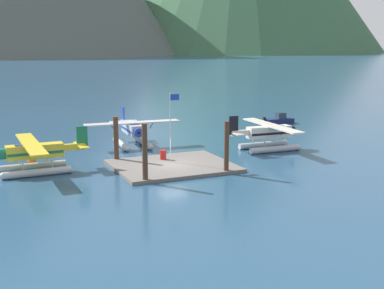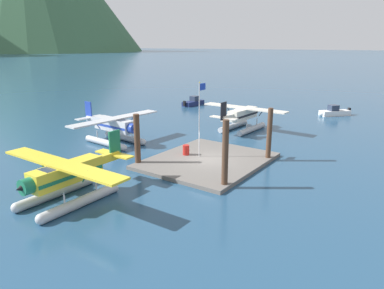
{
  "view_description": "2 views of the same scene",
  "coord_description": "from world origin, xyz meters",
  "px_view_note": "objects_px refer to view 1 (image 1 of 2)",
  "views": [
    {
      "loc": [
        -17.26,
        -42.73,
        11.35
      ],
      "look_at": [
        2.06,
        0.27,
        1.92
      ],
      "focal_mm": 48.66,
      "sensor_mm": 36.0,
      "label": 1
    },
    {
      "loc": [
        -24.13,
        -15.41,
        9.75
      ],
      "look_at": [
        -0.88,
        1.01,
        1.63
      ],
      "focal_mm": 33.09,
      "sensor_mm": 36.0,
      "label": 2
    }
  ],
  "objects_px": {
    "mooring_buoy": "(32,161)",
    "fuel_drum": "(163,155)",
    "flagpole": "(171,119)",
    "seaplane_yellow_port_fwd": "(35,155)",
    "seaplane_silver_bow_centre": "(132,132)",
    "boat_navy_open_east": "(279,120)",
    "seaplane_cream_stbd_fwd": "(269,135)"
  },
  "relations": [
    {
      "from": "mooring_buoy",
      "to": "fuel_drum",
      "type": "bearing_deg",
      "value": -18.62
    },
    {
      "from": "flagpole",
      "to": "seaplane_yellow_port_fwd",
      "type": "bearing_deg",
      "value": 170.36
    },
    {
      "from": "seaplane_yellow_port_fwd",
      "to": "seaplane_silver_bow_centre",
      "type": "relative_size",
      "value": 0.99
    },
    {
      "from": "boat_navy_open_east",
      "to": "mooring_buoy",
      "type": "bearing_deg",
      "value": -161.55
    },
    {
      "from": "boat_navy_open_east",
      "to": "seaplane_yellow_port_fwd",
      "type": "bearing_deg",
      "value": -157.23
    },
    {
      "from": "flagpole",
      "to": "fuel_drum",
      "type": "distance_m",
      "value": 3.76
    },
    {
      "from": "seaplane_yellow_port_fwd",
      "to": "mooring_buoy",
      "type": "bearing_deg",
      "value": 88.41
    },
    {
      "from": "seaplane_yellow_port_fwd",
      "to": "seaplane_silver_bow_centre",
      "type": "distance_m",
      "value": 13.85
    },
    {
      "from": "seaplane_cream_stbd_fwd",
      "to": "mooring_buoy",
      "type": "bearing_deg",
      "value": 172.64
    },
    {
      "from": "seaplane_yellow_port_fwd",
      "to": "seaplane_cream_stbd_fwd",
      "type": "distance_m",
      "value": 23.89
    },
    {
      "from": "flagpole",
      "to": "seaplane_yellow_port_fwd",
      "type": "distance_m",
      "value": 12.48
    },
    {
      "from": "fuel_drum",
      "to": "seaplane_silver_bow_centre",
      "type": "xyz_separation_m",
      "value": [
        -0.24,
        8.75,
        0.84
      ]
    },
    {
      "from": "flagpole",
      "to": "seaplane_silver_bow_centre",
      "type": "height_order",
      "value": "flagpole"
    },
    {
      "from": "seaplane_cream_stbd_fwd",
      "to": "boat_navy_open_east",
      "type": "distance_m",
      "value": 18.49
    },
    {
      "from": "seaplane_silver_bow_centre",
      "to": "boat_navy_open_east",
      "type": "distance_m",
      "value": 24.62
    },
    {
      "from": "seaplane_yellow_port_fwd",
      "to": "seaplane_silver_bow_centre",
      "type": "bearing_deg",
      "value": 34.82
    },
    {
      "from": "mooring_buoy",
      "to": "flagpole",
      "type": "bearing_deg",
      "value": -23.08
    },
    {
      "from": "flagpole",
      "to": "mooring_buoy",
      "type": "xyz_separation_m",
      "value": [
        -11.92,
        5.08,
        -3.89
      ]
    },
    {
      "from": "fuel_drum",
      "to": "seaplane_cream_stbd_fwd",
      "type": "bearing_deg",
      "value": 3.76
    },
    {
      "from": "flagpole",
      "to": "boat_navy_open_east",
      "type": "xyz_separation_m",
      "value": [
        23.0,
        16.74,
        -3.79
      ]
    },
    {
      "from": "fuel_drum",
      "to": "seaplane_cream_stbd_fwd",
      "type": "relative_size",
      "value": 0.08
    },
    {
      "from": "seaplane_silver_bow_centre",
      "to": "fuel_drum",
      "type": "bearing_deg",
      "value": -88.41
    },
    {
      "from": "flagpole",
      "to": "seaplane_cream_stbd_fwd",
      "type": "distance_m",
      "value": 12.35
    },
    {
      "from": "fuel_drum",
      "to": "mooring_buoy",
      "type": "relative_size",
      "value": 1.13
    },
    {
      "from": "seaplane_cream_stbd_fwd",
      "to": "flagpole",
      "type": "bearing_deg",
      "value": -170.42
    },
    {
      "from": "seaplane_yellow_port_fwd",
      "to": "seaplane_cream_stbd_fwd",
      "type": "bearing_deg",
      "value": -0.08
    },
    {
      "from": "seaplane_yellow_port_fwd",
      "to": "seaplane_cream_stbd_fwd",
      "type": "height_order",
      "value": "same"
    },
    {
      "from": "seaplane_cream_stbd_fwd",
      "to": "seaplane_silver_bow_centre",
      "type": "xyz_separation_m",
      "value": [
        -12.52,
        7.94,
        0.0
      ]
    },
    {
      "from": "flagpole",
      "to": "seaplane_cream_stbd_fwd",
      "type": "bearing_deg",
      "value": 9.58
    },
    {
      "from": "mooring_buoy",
      "to": "seaplane_cream_stbd_fwd",
      "type": "distance_m",
      "value": 24.03
    },
    {
      "from": "fuel_drum",
      "to": "boat_navy_open_east",
      "type": "xyz_separation_m",
      "value": [
        23.4,
        15.54,
        -0.25
      ]
    },
    {
      "from": "fuel_drum",
      "to": "mooring_buoy",
      "type": "height_order",
      "value": "fuel_drum"
    }
  ]
}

